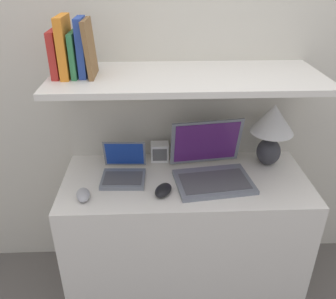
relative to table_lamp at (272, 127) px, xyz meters
name	(u,v)px	position (x,y,z in m)	size (l,w,h in m)	color
wall_back	(182,78)	(-0.46, 0.20, 0.21)	(6.00, 0.05, 2.40)	beige
desk	(184,236)	(-0.46, -0.14, -0.61)	(1.26, 0.54, 0.77)	silver
back_riser	(181,172)	(-0.46, 0.15, -0.36)	(1.26, 0.04, 1.27)	beige
shelf	(187,78)	(-0.46, -0.07, 0.29)	(1.26, 0.49, 0.03)	silver
table_lamp	(272,127)	(0.00, 0.00, 0.00)	(0.23, 0.23, 0.34)	#2D2D33
laptop_large	(211,168)	(-0.33, -0.13, -0.16)	(0.41, 0.38, 0.28)	slate
laptop_small	(124,171)	(-0.78, -0.11, -0.18)	(0.23, 0.23, 0.17)	slate
computer_mouse	(163,190)	(-0.58, -0.26, -0.20)	(0.11, 0.14, 0.04)	black
second_mouse	(83,195)	(-0.95, -0.28, -0.20)	(0.08, 0.12, 0.04)	#99999E
router_box	(160,152)	(-0.59, 0.06, -0.17)	(0.10, 0.07, 0.10)	white
book_red	(56,54)	(-1.04, -0.07, 0.41)	(0.03, 0.15, 0.20)	#A82823
book_orange	(65,47)	(-1.00, -0.07, 0.44)	(0.04, 0.18, 0.26)	orange
book_green	(75,54)	(-0.96, -0.07, 0.40)	(0.02, 0.16, 0.19)	#2D7042
book_blue	(82,48)	(-0.92, -0.07, 0.43)	(0.03, 0.13, 0.25)	#284293
book_brown	(90,48)	(-0.89, -0.07, 0.43)	(0.04, 0.18, 0.25)	brown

